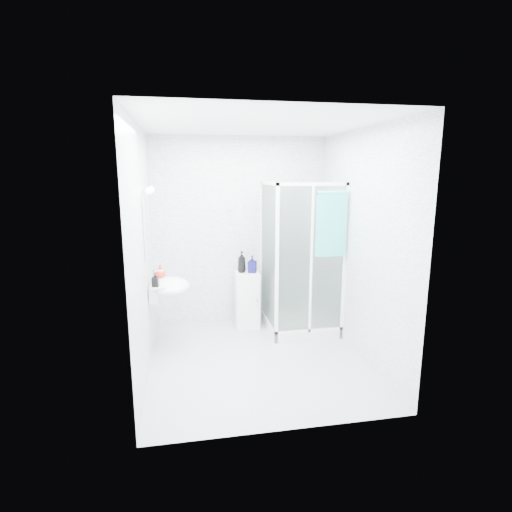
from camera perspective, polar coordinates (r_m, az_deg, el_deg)
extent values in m
cube|color=white|center=(4.32, 0.18, 0.99)|extent=(2.40, 2.60, 2.60)
cube|color=#B4B6B9|center=(4.74, 0.17, -14.61)|extent=(2.40, 2.60, 0.01)
cube|color=white|center=(4.27, 0.19, 18.35)|extent=(2.40, 2.60, 0.01)
cube|color=white|center=(5.63, 6.19, -9.62)|extent=(0.90, 0.90, 0.12)
cube|color=white|center=(5.14, 1.99, 10.34)|extent=(0.04, 0.90, 0.04)
cube|color=white|center=(4.84, 8.16, 10.14)|extent=(0.90, 0.04, 0.04)
cube|color=white|center=(4.85, 2.99, -1.45)|extent=(0.04, 0.04, 2.00)
cube|color=white|center=(5.25, 1.81, 0.02)|extent=(0.02, 0.82, 1.84)
cube|color=white|center=(4.95, 7.88, -0.81)|extent=(0.82, 0.02, 1.84)
cube|color=white|center=(4.96, 7.84, -0.79)|extent=(0.03, 0.04, 1.84)
cylinder|color=silver|center=(5.67, 5.36, 4.04)|extent=(0.02, 0.02, 1.00)
cylinder|color=silver|center=(5.60, 5.53, 8.77)|extent=(0.09, 0.05, 0.09)
cylinder|color=silver|center=(5.76, 5.70, 1.13)|extent=(0.12, 0.04, 0.12)
cylinder|color=silver|center=(4.91, 11.37, 7.71)|extent=(0.03, 0.05, 0.03)
cube|color=white|center=(4.83, -14.30, -4.93)|extent=(0.10, 0.40, 0.18)
ellipsoid|color=white|center=(4.81, -12.18, -4.29)|extent=(0.46, 0.56, 0.20)
cube|color=white|center=(4.80, -13.64, -3.76)|extent=(0.16, 0.50, 0.02)
cylinder|color=silver|center=(4.78, -14.41, -2.86)|extent=(0.04, 0.04, 0.16)
cylinder|color=silver|center=(4.76, -13.85, -2.09)|extent=(0.12, 0.02, 0.02)
cube|color=white|center=(4.68, -15.31, 3.89)|extent=(0.02, 0.60, 0.70)
cylinder|color=silver|center=(4.48, -15.58, 8.95)|extent=(0.05, 0.04, 0.04)
sphere|color=white|center=(4.48, -15.06, 8.97)|extent=(0.08, 0.08, 0.08)
cylinder|color=silver|center=(4.80, -15.25, 9.12)|extent=(0.05, 0.04, 0.04)
sphere|color=white|center=(4.80, -14.77, 9.15)|extent=(0.08, 0.08, 0.08)
cylinder|color=silver|center=(5.48, -5.89, 6.60)|extent=(0.02, 0.04, 0.02)
sphere|color=silver|center=(5.46, -5.87, 6.58)|extent=(0.03, 0.03, 0.03)
cylinder|color=silver|center=(5.50, -3.80, 6.65)|extent=(0.02, 0.04, 0.02)
sphere|color=silver|center=(5.47, -3.77, 6.63)|extent=(0.03, 0.03, 0.03)
cube|color=white|center=(5.56, -1.27, -6.24)|extent=(0.33, 0.33, 0.78)
cube|color=white|center=(5.42, -1.01, -6.74)|extent=(0.29, 0.01, 0.66)
sphere|color=orange|center=(5.41, 0.09, -6.34)|extent=(0.03, 0.03, 0.03)
cube|color=#2EAFA9|center=(4.90, 10.68, 4.38)|extent=(0.37, 0.04, 0.77)
cylinder|color=#2EAFA9|center=(4.87, 10.86, 8.86)|extent=(0.37, 0.05, 0.05)
imported|color=black|center=(5.43, -2.06, -0.84)|extent=(0.15, 0.15, 0.29)
imported|color=#0D0B47|center=(5.43, -0.54, -1.16)|extent=(0.14, 0.14, 0.24)
imported|color=red|center=(4.94, -13.52, -2.20)|extent=(0.15, 0.15, 0.16)
imported|color=black|center=(4.59, -14.20, -3.30)|extent=(0.08, 0.08, 0.16)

